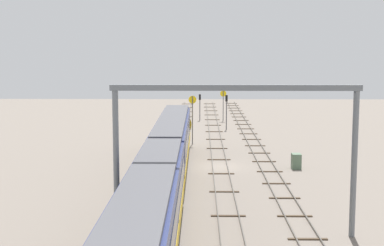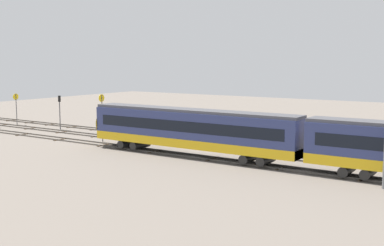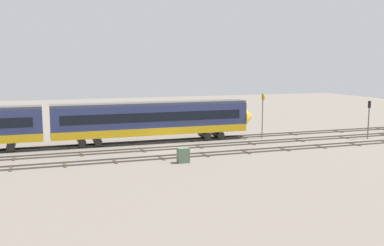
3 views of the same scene
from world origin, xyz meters
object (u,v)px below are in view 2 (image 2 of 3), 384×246
object	(u,v)px
speed_sign_near_foreground	(102,111)
signal_light_trackside_approach	(60,107)
speed_sign_mid_trackside	(16,104)
relay_cabinet	(242,135)

from	to	relation	value
speed_sign_near_foreground	signal_light_trackside_approach	size ratio (longest dim) A/B	1.19
speed_sign_near_foreground	speed_sign_mid_trackside	distance (m)	23.07
speed_sign_near_foreground	relay_cabinet	xyz separation A→B (m)	(-13.99, -10.14, -3.03)
signal_light_trackside_approach	relay_cabinet	world-z (taller)	signal_light_trackside_approach
speed_sign_near_foreground	speed_sign_mid_trackside	world-z (taller)	speed_sign_near_foreground
speed_sign_mid_trackside	signal_light_trackside_approach	bearing A→B (deg)	-179.57
speed_sign_near_foreground	signal_light_trackside_approach	world-z (taller)	speed_sign_near_foreground
speed_sign_mid_trackside	signal_light_trackside_approach	world-z (taller)	signal_light_trackside_approach
signal_light_trackside_approach	relay_cabinet	distance (m)	27.51
speed_sign_near_foreground	speed_sign_mid_trackside	bearing A→B (deg)	-11.43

